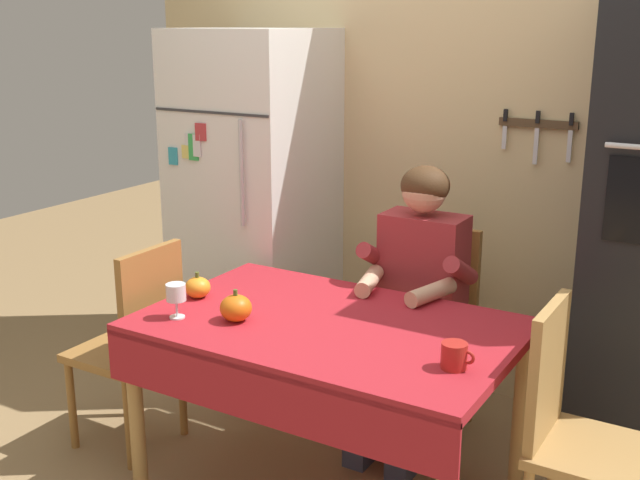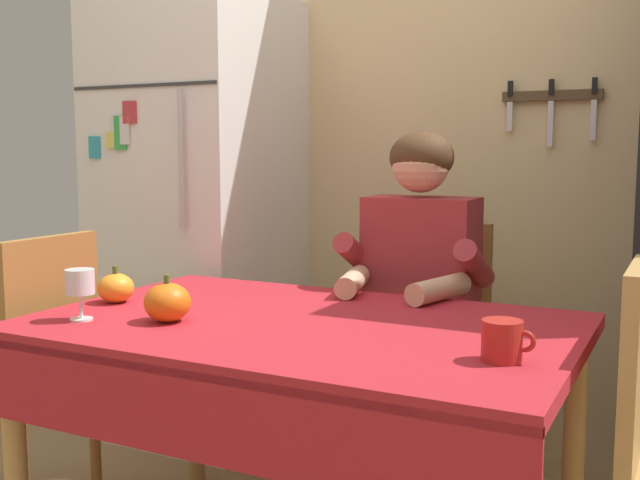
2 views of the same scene
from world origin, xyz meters
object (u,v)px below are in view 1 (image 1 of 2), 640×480
at_px(dining_table, 326,344).
at_px(chair_left_side, 137,339).
at_px(chair_behind_person, 431,319).
at_px(wine_glass, 176,294).
at_px(refrigerator, 255,206).
at_px(chair_right_side, 573,426).
at_px(seated_person, 416,284).
at_px(coffee_mug, 455,356).
at_px(pumpkin_large, 198,287).
at_px(pumpkin_medium, 236,308).

relative_size(dining_table, chair_left_side, 1.51).
height_order(chair_behind_person, wine_glass, chair_behind_person).
bearing_deg(refrigerator, chair_behind_person, -4.94).
bearing_deg(chair_behind_person, chair_right_side, -39.94).
bearing_deg(dining_table, seated_person, 80.76).
bearing_deg(seated_person, coffee_mug, -57.71).
bearing_deg(coffee_mug, pumpkin_large, 174.85).
distance_m(pumpkin_large, pumpkin_medium, 0.32).
xyz_separation_m(seated_person, coffee_mug, (0.46, -0.73, 0.05)).
distance_m(chair_left_side, wine_glass, 0.53).
bearing_deg(pumpkin_medium, dining_table, 26.01).
relative_size(refrigerator, seated_person, 1.45).
bearing_deg(pumpkin_large, chair_left_side, -169.53).
height_order(chair_behind_person, coffee_mug, chair_behind_person).
bearing_deg(wine_glass, chair_right_side, 14.28).
xyz_separation_m(chair_behind_person, chair_left_side, (-1.00, -0.87, 0.00)).
distance_m(wine_glass, pumpkin_large, 0.24).
height_order(seated_person, pumpkin_large, seated_person).
height_order(wine_glass, pumpkin_medium, wine_glass).
distance_m(dining_table, coffee_mug, 0.59).
relative_size(dining_table, seated_person, 1.12).
height_order(refrigerator, pumpkin_medium, refrigerator).
bearing_deg(pumpkin_large, coffee_mug, -5.15).
height_order(chair_behind_person, pumpkin_medium, chair_behind_person).
xyz_separation_m(refrigerator, chair_left_side, (0.05, -0.96, -0.39)).
bearing_deg(wine_glass, dining_table, 24.91).
xyz_separation_m(chair_right_side, pumpkin_large, (-1.50, -0.14, 0.27)).
height_order(seated_person, wine_glass, seated_person).
bearing_deg(dining_table, chair_left_side, -175.16).
xyz_separation_m(chair_behind_person, seated_person, (0.00, -0.19, 0.23)).
distance_m(dining_table, chair_behind_person, 0.81).
relative_size(pumpkin_large, pumpkin_medium, 0.88).
bearing_deg(chair_right_side, chair_behind_person, 140.06).
distance_m(coffee_mug, wine_glass, 1.08).
bearing_deg(seated_person, wine_glass, -126.09).
xyz_separation_m(dining_table, chair_right_side, (0.90, 0.12, -0.14)).
xyz_separation_m(chair_left_side, pumpkin_medium, (0.60, -0.07, 0.28)).
xyz_separation_m(seated_person, wine_glass, (-0.62, -0.84, 0.10)).
bearing_deg(chair_right_side, pumpkin_large, -174.63).
relative_size(chair_left_side, wine_glass, 6.86).
relative_size(refrigerator, chair_left_side, 1.94).
bearing_deg(pumpkin_medium, wine_glass, -156.71).
bearing_deg(dining_table, refrigerator, 137.09).
xyz_separation_m(wine_glass, pumpkin_medium, (0.21, 0.09, -0.05)).
distance_m(coffee_mug, pumpkin_large, 1.16).
relative_size(seated_person, chair_left_side, 1.34).
bearing_deg(chair_right_side, wine_glass, -165.72).
height_order(seated_person, chair_left_side, seated_person).
bearing_deg(chair_right_side, chair_left_side, -173.76).
relative_size(chair_right_side, pumpkin_medium, 7.52).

